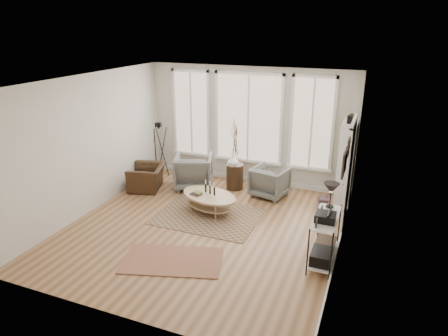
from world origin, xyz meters
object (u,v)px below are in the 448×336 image
at_px(armchair_right, 270,182).
at_px(low_shelf, 325,234).
at_px(coffee_table, 209,198).
at_px(armchair_left, 194,171).
at_px(accent_chair, 147,177).
at_px(bookcase, 346,164).
at_px(side_table, 235,156).

bearing_deg(armchair_right, low_shelf, 136.22).
xyz_separation_m(coffee_table, armchair_right, (0.98, 1.33, 0.04)).
height_order(armchair_left, accent_chair, armchair_left).
relative_size(bookcase, side_table, 1.17).
bearing_deg(low_shelf, coffee_table, 158.88).
height_order(bookcase, low_shelf, bookcase).
distance_m(side_table, accent_chair, 2.22).
height_order(coffee_table, side_table, side_table).
bearing_deg(armchair_left, bookcase, 165.56).
height_order(bookcase, side_table, bookcase).
relative_size(low_shelf, armchair_right, 1.67).
xyz_separation_m(low_shelf, armchair_left, (-3.48, 2.14, -0.10)).
bearing_deg(armchair_right, bookcase, -161.30).
relative_size(bookcase, armchair_right, 2.63).
height_order(armchair_left, side_table, side_table).
bearing_deg(coffee_table, low_shelf, -21.12).
bearing_deg(accent_chair, bookcase, 84.05).
distance_m(bookcase, low_shelf, 2.56).
bearing_deg(side_table, armchair_left, -162.90).
bearing_deg(low_shelf, side_table, 135.80).
bearing_deg(armchair_left, coffee_table, 107.93).
xyz_separation_m(armchair_left, side_table, (0.97, 0.30, 0.43)).
xyz_separation_m(bookcase, armchair_right, (-1.65, -0.20, -0.60)).
bearing_deg(side_table, low_shelf, -44.20).
bearing_deg(low_shelf, accent_chair, 160.10).
distance_m(coffee_table, accent_chair, 2.04).
height_order(low_shelf, coffee_table, low_shelf).
bearing_deg(armchair_right, accent_chair, 25.19).
bearing_deg(armchair_left, low_shelf, 127.85).
distance_m(low_shelf, coffee_table, 2.76).
height_order(side_table, accent_chair, side_table).
xyz_separation_m(low_shelf, accent_chair, (-4.50, 1.63, -0.22)).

